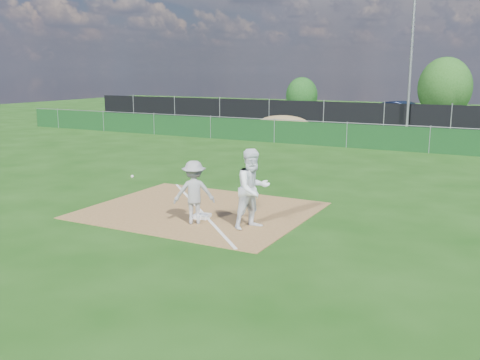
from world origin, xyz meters
The scene contains 16 objects.
ground centered at (0.00, 10.00, 0.00)m, with size 90.00×90.00×0.00m, color #15400D.
infield_dirt centered at (0.00, 1.00, 0.01)m, with size 6.00×5.00×0.02m, color brown.
foul_line centered at (0.00, 1.00, 0.03)m, with size 0.08×7.00×0.01m, color white.
green_fence centered at (0.00, 15.00, 0.60)m, with size 44.00×0.05×1.20m, color #0E3614.
dirt_mound centered at (-5.00, 18.50, 0.58)m, with size 3.38×2.60×1.17m, color olive.
black_fence centered at (0.00, 23.00, 0.90)m, with size 46.00×0.04×1.80m, color black.
parking_lot centered at (0.00, 28.00, 0.01)m, with size 46.00×9.00×0.01m, color black.
light_pole centered at (1.50, 22.70, 4.00)m, with size 0.16×0.16×8.00m, color slate.
first_base centered at (0.46, 0.35, 0.06)m, with size 0.42×0.42×0.09m, color white.
play_at_first centered at (0.57, -0.16, 0.83)m, with size 2.51×1.08×1.61m.
runner centered at (2.06, 0.19, 1.00)m, with size 0.97×0.76×2.00m, color white.
car_left centered at (-6.97, 27.68, 0.68)m, with size 1.57×3.91×1.33m, color #9A9CA1.
car_mid centered at (0.31, 27.73, 0.84)m, with size 1.76×5.04×1.66m, color black.
car_right centered at (4.40, 28.48, 0.75)m, with size 2.06×5.08×1.47m, color black.
tree_left centered at (-9.36, 32.69, 1.67)m, with size 2.74×2.74×3.25m.
tree_mid centered at (2.21, 33.48, 2.50)m, with size 4.09×4.09×4.85m.
Camera 1 is at (7.74, -11.28, 3.87)m, focal length 40.00 mm.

